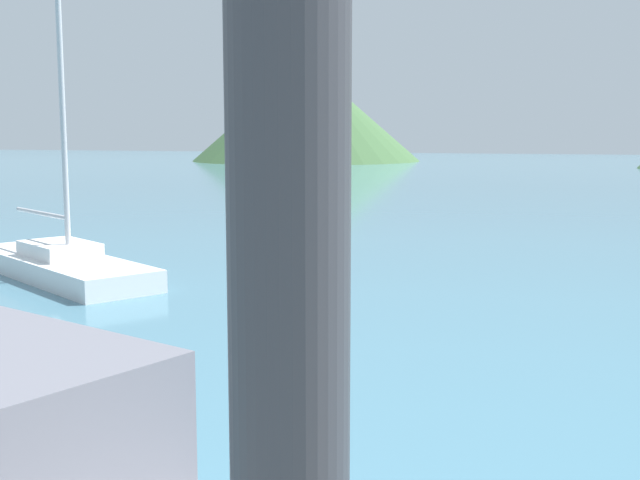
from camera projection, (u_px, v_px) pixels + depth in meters
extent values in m
cube|color=white|center=(60.00, 267.00, 17.86)|extent=(6.23, 4.73, 0.47)
cube|color=white|center=(60.00, 249.00, 17.81)|extent=(2.24, 2.02, 0.33)
cylinder|color=#BCBCC1|center=(61.00, 70.00, 16.94)|extent=(0.12, 0.12, 8.11)
cylinder|color=#BCBCC1|center=(41.00, 213.00, 18.40)|extent=(2.44, 1.53, 0.10)
cone|color=#3D6038|center=(306.00, 112.00, 88.54)|extent=(25.16, 25.16, 10.82)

